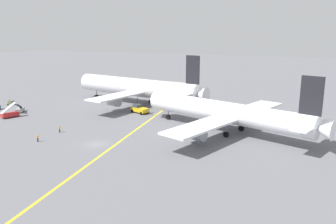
{
  "coord_description": "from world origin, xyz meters",
  "views": [
    {
      "loc": [
        41.32,
        -56.88,
        23.14
      ],
      "look_at": [
        8.81,
        18.11,
        4.0
      ],
      "focal_mm": 36.31,
      "sensor_mm": 36.0,
      "label": 1
    }
  ],
  "objects_px": {
    "gse_stair_truck_yellow": "(10,114)",
    "ground_crew_ramp_agent_by_cones": "(38,138)",
    "ground_crew_marshaller_foreground": "(60,129)",
    "airliner_being_pushed": "(225,113)",
    "gse_gpu_cart_small": "(11,103)",
    "pushback_tug": "(140,109)",
    "gse_belt_loader_portside": "(20,109)",
    "airliner_at_gate_left": "(137,88)"
  },
  "relations": [
    {
      "from": "pushback_tug",
      "to": "ground_crew_marshaller_foreground",
      "type": "bearing_deg",
      "value": -107.35
    },
    {
      "from": "gse_belt_loader_portside",
      "to": "ground_crew_ramp_agent_by_cones",
      "type": "xyz_separation_m",
      "value": [
        25.7,
        -19.51,
        0.03
      ]
    },
    {
      "from": "airliner_at_gate_left",
      "to": "ground_crew_marshaller_foreground",
      "type": "xyz_separation_m",
      "value": [
        -1.34,
        -36.18,
        -4.68
      ]
    },
    {
      "from": "pushback_tug",
      "to": "gse_stair_truck_yellow",
      "type": "xyz_separation_m",
      "value": [
        -30.67,
        -19.4,
        -0.14
      ]
    },
    {
      "from": "gse_stair_truck_yellow",
      "to": "gse_gpu_cart_small",
      "type": "height_order",
      "value": "gse_stair_truck_yellow"
    },
    {
      "from": "airliner_at_gate_left",
      "to": "gse_belt_loader_portside",
      "type": "height_order",
      "value": "airliner_at_gate_left"
    },
    {
      "from": "gse_gpu_cart_small",
      "to": "ground_crew_marshaller_foreground",
      "type": "distance_m",
      "value": 40.51
    },
    {
      "from": "gse_stair_truck_yellow",
      "to": "ground_crew_ramp_agent_by_cones",
      "type": "relative_size",
      "value": 3.0
    },
    {
      "from": "gse_belt_loader_portside",
      "to": "ground_crew_ramp_agent_by_cones",
      "type": "distance_m",
      "value": 32.27
    },
    {
      "from": "airliner_being_pushed",
      "to": "gse_gpu_cart_small",
      "type": "xyz_separation_m",
      "value": [
        -71.87,
        2.65,
        -3.95
      ]
    },
    {
      "from": "gse_gpu_cart_small",
      "to": "ground_crew_ramp_agent_by_cones",
      "type": "xyz_separation_m",
      "value": [
        36.44,
        -26.06,
        0.06
      ]
    },
    {
      "from": "airliner_at_gate_left",
      "to": "ground_crew_ramp_agent_by_cones",
      "type": "height_order",
      "value": "airliner_at_gate_left"
    },
    {
      "from": "gse_gpu_cart_small",
      "to": "airliner_being_pushed",
      "type": "bearing_deg",
      "value": -2.11
    },
    {
      "from": "gse_belt_loader_portside",
      "to": "gse_gpu_cart_small",
      "type": "xyz_separation_m",
      "value": [
        -10.74,
        6.55,
        -0.03
      ]
    },
    {
      "from": "ground_crew_marshaller_foreground",
      "to": "airliner_being_pushed",
      "type": "bearing_deg",
      "value": 23.96
    },
    {
      "from": "gse_belt_loader_portside",
      "to": "gse_gpu_cart_small",
      "type": "distance_m",
      "value": 12.58
    },
    {
      "from": "airliner_at_gate_left",
      "to": "pushback_tug",
      "type": "relative_size",
      "value": 6.01
    },
    {
      "from": "airliner_at_gate_left",
      "to": "gse_gpu_cart_small",
      "type": "relative_size",
      "value": 21.56
    },
    {
      "from": "airliner_being_pushed",
      "to": "ground_crew_marshaller_foreground",
      "type": "height_order",
      "value": "airliner_being_pushed"
    },
    {
      "from": "gse_stair_truck_yellow",
      "to": "ground_crew_ramp_agent_by_cones",
      "type": "bearing_deg",
      "value": -30.25
    },
    {
      "from": "pushback_tug",
      "to": "gse_belt_loader_portside",
      "type": "height_order",
      "value": "gse_belt_loader_portside"
    },
    {
      "from": "gse_belt_loader_portside",
      "to": "gse_stair_truck_yellow",
      "type": "xyz_separation_m",
      "value": [
        2.53,
        -6.0,
        0.2
      ]
    },
    {
      "from": "gse_belt_loader_portside",
      "to": "gse_gpu_cart_small",
      "type": "height_order",
      "value": "gse_belt_loader_portside"
    },
    {
      "from": "airliner_being_pushed",
      "to": "ground_crew_marshaller_foreground",
      "type": "distance_m",
      "value": 39.44
    },
    {
      "from": "gse_stair_truck_yellow",
      "to": "gse_gpu_cart_small",
      "type": "xyz_separation_m",
      "value": [
        -13.27,
        12.55,
        -0.23
      ]
    },
    {
      "from": "airliner_being_pushed",
      "to": "ground_crew_ramp_agent_by_cones",
      "type": "xyz_separation_m",
      "value": [
        -35.42,
        -23.42,
        -3.89
      ]
    },
    {
      "from": "airliner_being_pushed",
      "to": "ground_crew_ramp_agent_by_cones",
      "type": "height_order",
      "value": "airliner_being_pushed"
    },
    {
      "from": "airliner_at_gate_left",
      "to": "pushback_tug",
      "type": "distance_m",
      "value": 13.34
    },
    {
      "from": "ground_crew_ramp_agent_by_cones",
      "to": "ground_crew_marshaller_foreground",
      "type": "bearing_deg",
      "value": 93.38
    },
    {
      "from": "ground_crew_marshaller_foreground",
      "to": "ground_crew_ramp_agent_by_cones",
      "type": "relative_size",
      "value": 1.0
    },
    {
      "from": "pushback_tug",
      "to": "gse_stair_truck_yellow",
      "type": "height_order",
      "value": "gse_stair_truck_yellow"
    },
    {
      "from": "pushback_tug",
      "to": "ground_crew_ramp_agent_by_cones",
      "type": "height_order",
      "value": "pushback_tug"
    },
    {
      "from": "airliner_being_pushed",
      "to": "gse_stair_truck_yellow",
      "type": "xyz_separation_m",
      "value": [
        -58.59,
        -9.9,
        -3.72
      ]
    },
    {
      "from": "gse_stair_truck_yellow",
      "to": "ground_crew_marshaller_foreground",
      "type": "height_order",
      "value": "gse_stair_truck_yellow"
    },
    {
      "from": "gse_stair_truck_yellow",
      "to": "airliner_at_gate_left",
      "type": "bearing_deg",
      "value": 51.39
    },
    {
      "from": "gse_belt_loader_portside",
      "to": "ground_crew_ramp_agent_by_cones",
      "type": "height_order",
      "value": "gse_belt_loader_portside"
    },
    {
      "from": "gse_belt_loader_portside",
      "to": "airliner_at_gate_left",
      "type": "bearing_deg",
      "value": 42.23
    },
    {
      "from": "ground_crew_marshaller_foreground",
      "to": "ground_crew_ramp_agent_by_cones",
      "type": "distance_m",
      "value": 7.49
    },
    {
      "from": "airliner_at_gate_left",
      "to": "ground_crew_marshaller_foreground",
      "type": "bearing_deg",
      "value": -92.12
    },
    {
      "from": "gse_stair_truck_yellow",
      "to": "pushback_tug",
      "type": "bearing_deg",
      "value": 32.31
    },
    {
      "from": "ground_crew_marshaller_foreground",
      "to": "gse_belt_loader_portside",
      "type": "bearing_deg",
      "value": 154.52
    },
    {
      "from": "pushback_tug",
      "to": "ground_crew_ramp_agent_by_cones",
      "type": "relative_size",
      "value": 5.25
    }
  ]
}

